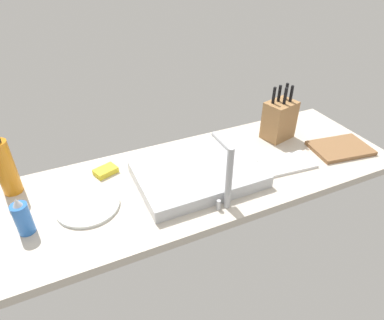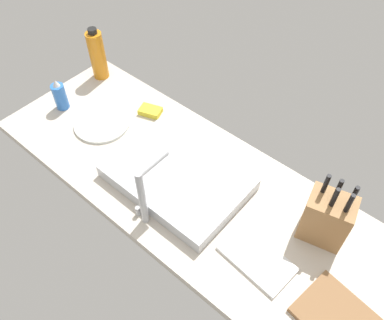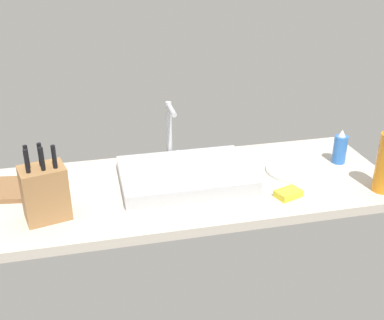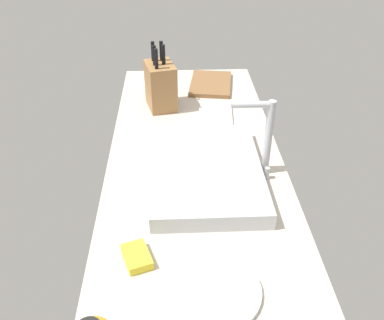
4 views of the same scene
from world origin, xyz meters
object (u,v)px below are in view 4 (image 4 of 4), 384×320
cutting_board (211,84)px  dish_towel (215,116)px  dinner_plate (212,290)px  knife_block (161,85)px  faucet (264,132)px  dish_sponge (137,257)px  sink_basin (206,171)px

cutting_board → dish_towel: (29.74, -0.57, -0.30)cm
cutting_board → dish_towel: size_ratio=1.12×
cutting_board → dinner_plate: 112.91cm
knife_block → cutting_board: knife_block is taller
faucet → dish_sponge: 53.16cm
cutting_board → sink_basin: bearing=-5.8°
dish_towel → dish_sponge: size_ratio=2.56×
faucet → cutting_board: faucet is taller
cutting_board → dish_towel: bearing=-1.1°
cutting_board → dish_sponge: bearing=-14.7°
dinner_plate → knife_block: bearing=-172.1°
cutting_board → dish_towel: 29.75cm
knife_block → dish_sponge: size_ratio=2.89×
faucet → dish_towel: faucet is taller
knife_block → dish_sponge: (82.60, -4.90, -8.30)cm
knife_block → dinner_plate: (93.09, 12.85, -8.90)cm
cutting_board → dish_sponge: (102.06, -26.69, 0.30)cm
sink_basin → knife_block: size_ratio=1.86×
knife_block → dinner_plate: bearing=-6.0°
dish_sponge → faucet: bearing=133.7°
knife_block → dish_towel: bearing=50.3°
dish_sponge → cutting_board: bearing=165.3°
faucet → cutting_board: (-66.56, -10.46, -13.92)cm
knife_block → dish_sponge: knife_block is taller
sink_basin → knife_block: bearing=-163.4°
faucet → cutting_board: 68.80cm
sink_basin → faucet: size_ratio=1.92×
sink_basin → faucet: bearing=97.8°
dinner_plate → dish_towel: bearing=174.2°
cutting_board → dish_towel: cutting_board is taller
knife_block → dish_sponge: 83.16cm
cutting_board → knife_block: bearing=-48.2°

